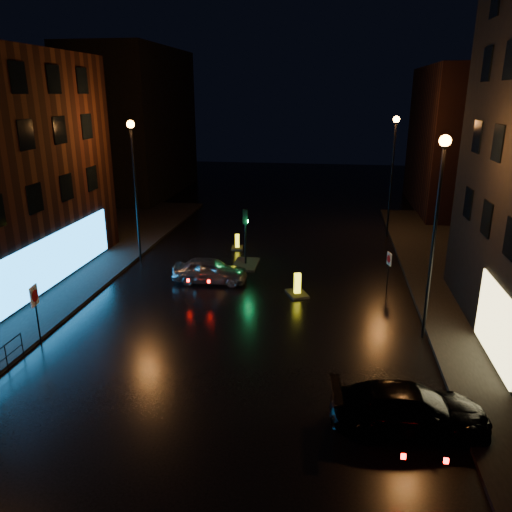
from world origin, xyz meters
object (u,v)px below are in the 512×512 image
(silver_hatchback, at_px, (210,270))
(bollard_near, at_px, (297,290))
(dark_sedan, at_px, (410,409))
(traffic_signal, at_px, (246,257))
(bollard_far, at_px, (237,245))
(road_sign_left, at_px, (35,301))
(road_sign_right, at_px, (389,262))

(silver_hatchback, distance_m, bollard_near, 4.97)
(bollard_near, bearing_deg, dark_sedan, -91.44)
(dark_sedan, bearing_deg, traffic_signal, 22.68)
(bollard_far, bearing_deg, silver_hatchback, -99.36)
(bollard_near, bearing_deg, silver_hatchback, 143.49)
(road_sign_left, bearing_deg, silver_hatchback, 48.22)
(bollard_near, bearing_deg, road_sign_left, -169.76)
(silver_hatchback, xyz_separation_m, road_sign_left, (-5.26, -7.89, 1.21))
(traffic_signal, height_order, bollard_near, traffic_signal)
(silver_hatchback, bearing_deg, bollard_near, -105.35)
(silver_hatchback, relative_size, bollard_near, 2.55)
(bollard_near, distance_m, road_sign_left, 12.27)
(bollard_near, bearing_deg, traffic_signal, 105.59)
(dark_sedan, xyz_separation_m, bollard_far, (-8.69, 17.59, -0.48))
(dark_sedan, relative_size, bollard_near, 3.04)
(traffic_signal, bearing_deg, road_sign_left, -121.47)
(silver_hatchback, height_order, bollard_near, silver_hatchback)
(silver_hatchback, relative_size, bollard_far, 3.37)
(traffic_signal, bearing_deg, bollard_near, -50.72)
(traffic_signal, relative_size, dark_sedan, 0.72)
(bollard_near, xyz_separation_m, bollard_far, (-4.52, 7.42, -0.04))
(traffic_signal, distance_m, bollard_far, 3.46)
(bollard_far, xyz_separation_m, road_sign_left, (-5.57, -14.20, 1.69))
(dark_sedan, xyz_separation_m, road_sign_left, (-14.25, 3.38, 1.20))
(bollard_far, bearing_deg, bollard_near, -65.22)
(silver_hatchback, bearing_deg, dark_sedan, -143.95)
(traffic_signal, height_order, dark_sedan, traffic_signal)
(bollard_near, height_order, bollard_far, bollard_near)
(traffic_signal, distance_m, road_sign_right, 8.52)
(bollard_near, relative_size, road_sign_right, 0.77)
(traffic_signal, distance_m, bollard_near, 5.37)
(road_sign_right, bearing_deg, road_sign_left, 12.01)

